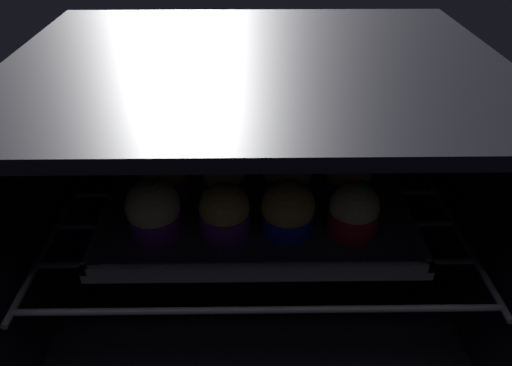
# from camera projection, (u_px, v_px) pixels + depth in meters

# --- Properties ---
(oven_cavity) EXTENTS (0.59, 0.47, 0.37)m
(oven_cavity) POSITION_uv_depth(u_px,v_px,m) (256.00, 172.00, 0.71)
(oven_cavity) COLOR black
(oven_cavity) RESTS_ON ground
(oven_rack) EXTENTS (0.55, 0.42, 0.01)m
(oven_rack) POSITION_uv_depth(u_px,v_px,m) (256.00, 208.00, 0.69)
(oven_rack) COLOR #42424C
(oven_rack) RESTS_ON oven_cavity
(baking_tray) EXTENTS (0.41, 0.33, 0.02)m
(baking_tray) POSITION_uv_depth(u_px,v_px,m) (256.00, 198.00, 0.70)
(baking_tray) COLOR #4C4C51
(baking_tray) RESTS_ON oven_rack
(muffin_row0_col0) EXTENTS (0.07, 0.07, 0.08)m
(muffin_row0_col0) POSITION_uv_depth(u_px,v_px,m) (153.00, 211.00, 0.60)
(muffin_row0_col0) COLOR #7A238C
(muffin_row0_col0) RESTS_ON baking_tray
(muffin_row0_col1) EXTENTS (0.06, 0.06, 0.07)m
(muffin_row0_col1) POSITION_uv_depth(u_px,v_px,m) (225.00, 213.00, 0.61)
(muffin_row0_col1) COLOR #7A238C
(muffin_row0_col1) RESTS_ON baking_tray
(muffin_row0_col2) EXTENTS (0.07, 0.07, 0.07)m
(muffin_row0_col2) POSITION_uv_depth(u_px,v_px,m) (288.00, 210.00, 0.61)
(muffin_row0_col2) COLOR #1928B7
(muffin_row0_col2) RESTS_ON baking_tray
(muffin_row0_col3) EXTENTS (0.06, 0.06, 0.07)m
(muffin_row0_col3) POSITION_uv_depth(u_px,v_px,m) (354.00, 211.00, 0.61)
(muffin_row0_col3) COLOR red
(muffin_row0_col3) RESTS_ON baking_tray
(muffin_row1_col0) EXTENTS (0.06, 0.06, 0.08)m
(muffin_row1_col0) POSITION_uv_depth(u_px,v_px,m) (165.00, 173.00, 0.68)
(muffin_row1_col0) COLOR #7A238C
(muffin_row1_col0) RESTS_ON baking_tray
(muffin_row1_col1) EXTENTS (0.06, 0.06, 0.08)m
(muffin_row1_col1) POSITION_uv_depth(u_px,v_px,m) (224.00, 175.00, 0.68)
(muffin_row1_col1) COLOR #7A238C
(muffin_row1_col1) RESTS_ON baking_tray
(muffin_row1_col2) EXTENTS (0.07, 0.07, 0.07)m
(muffin_row1_col2) POSITION_uv_depth(u_px,v_px,m) (287.00, 174.00, 0.68)
(muffin_row1_col2) COLOR red
(muffin_row1_col2) RESTS_ON baking_tray
(muffin_row1_col3) EXTENTS (0.06, 0.06, 0.07)m
(muffin_row1_col3) POSITION_uv_depth(u_px,v_px,m) (347.00, 176.00, 0.68)
(muffin_row1_col3) COLOR #1928B7
(muffin_row1_col3) RESTS_ON baking_tray
(muffin_row2_col0) EXTENTS (0.06, 0.06, 0.08)m
(muffin_row2_col0) POSITION_uv_depth(u_px,v_px,m) (175.00, 147.00, 0.74)
(muffin_row2_col0) COLOR #1928B7
(muffin_row2_col0) RESTS_ON baking_tray
(muffin_row2_col1) EXTENTS (0.07, 0.07, 0.08)m
(muffin_row2_col1) POSITION_uv_depth(u_px,v_px,m) (230.00, 146.00, 0.75)
(muffin_row2_col1) COLOR #0C8C84
(muffin_row2_col1) RESTS_ON baking_tray
(muffin_row2_col2) EXTENTS (0.06, 0.06, 0.08)m
(muffin_row2_col2) POSITION_uv_depth(u_px,v_px,m) (284.00, 145.00, 0.75)
(muffin_row2_col2) COLOR silver
(muffin_row2_col2) RESTS_ON baking_tray
(muffin_row2_col3) EXTENTS (0.07, 0.07, 0.08)m
(muffin_row2_col3) POSITION_uv_depth(u_px,v_px,m) (338.00, 143.00, 0.75)
(muffin_row2_col3) COLOR red
(muffin_row2_col3) RESTS_ON baking_tray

